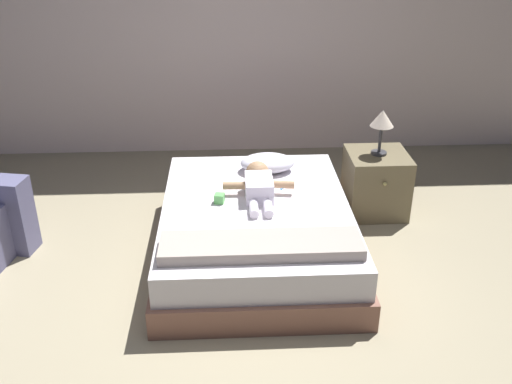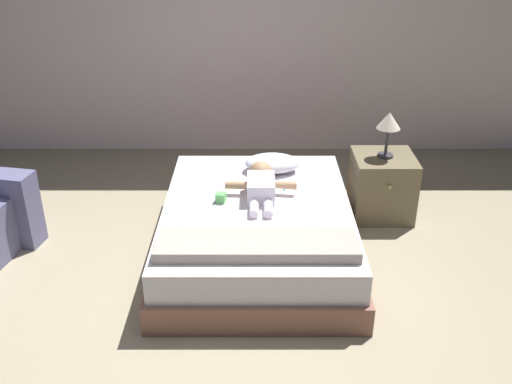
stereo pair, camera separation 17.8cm
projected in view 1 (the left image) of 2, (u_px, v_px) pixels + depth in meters
name	position (u px, v px, depth m)	size (l,w,h in m)	color
ground_plane	(223.00, 339.00, 3.38)	(8.00, 8.00, 0.00)	gray
wall_behind_bed	(219.00, 13.00, 5.45)	(8.00, 0.12, 2.75)	silver
bed	(256.00, 230.00, 4.13)	(1.37, 1.83, 0.41)	brown
pillow	(267.00, 163.00, 4.52)	(0.42, 0.29, 0.14)	white
baby	(259.00, 184.00, 4.16)	(0.52, 0.64, 0.18)	white
toothbrush	(286.00, 185.00, 4.30)	(0.09, 0.13, 0.02)	#3496E0
nightstand	(376.00, 183.00, 4.70)	(0.48, 0.51, 0.51)	brown
lamp	(382.00, 121.00, 4.46)	(0.18, 0.18, 0.37)	#333338
blanket	(261.00, 246.00, 3.48)	(1.23, 0.30, 0.07)	#A6988E
toy_block	(219.00, 198.00, 4.05)	(0.08, 0.08, 0.07)	#63BF5F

